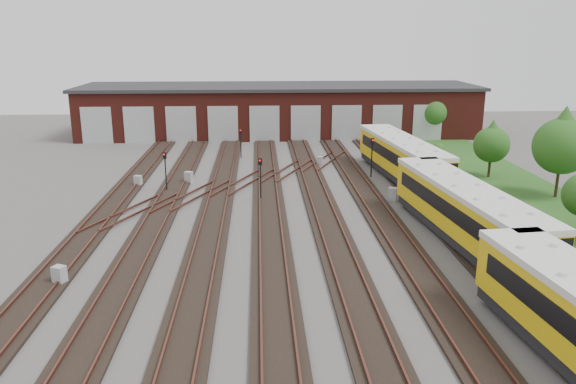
{
  "coord_description": "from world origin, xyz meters",
  "views": [
    {
      "loc": [
        -2.71,
        -33.58,
        12.73
      ],
      "look_at": [
        -0.71,
        4.32,
        2.0
      ],
      "focal_mm": 35.0,
      "sensor_mm": 36.0,
      "label": 1
    }
  ],
  "objects": [
    {
      "name": "tree_0",
      "position": [
        18.94,
        35.0,
        3.77
      ],
      "size": [
        3.54,
        3.54,
        5.86
      ],
      "color": "#2C2314",
      "rests_on": "ground"
    },
    {
      "name": "relay_cabinet_3",
      "position": [
        3.37,
        21.13,
        0.43
      ],
      "size": [
        0.65,
        0.6,
        0.87
      ],
      "primitive_type": "cube",
      "rotation": [
        0.0,
        0.0,
        -0.4
      ],
      "color": "#9C9FA1",
      "rests_on": "ground"
    },
    {
      "name": "tree_1",
      "position": [
        18.35,
        15.4,
        3.44
      ],
      "size": [
        3.23,
        3.23,
        5.35
      ],
      "color": "#2C2314",
      "rests_on": "ground"
    },
    {
      "name": "signal_mast_0",
      "position": [
        -10.46,
        12.0,
        2.15
      ],
      "size": [
        0.3,
        0.29,
        3.36
      ],
      "rotation": [
        0.0,
        0.0,
        -0.38
      ],
      "color": "black",
      "rests_on": "ground"
    },
    {
      "name": "relay_cabinet_0",
      "position": [
        -13.25,
        -5.93,
        0.52
      ],
      "size": [
        0.79,
        0.74,
        1.05
      ],
      "primitive_type": "cube",
      "rotation": [
        0.0,
        0.0,
        -0.43
      ],
      "color": "#9C9FA1",
      "rests_on": "ground"
    },
    {
      "name": "bush_2",
      "position": [
        20.83,
        34.77,
        0.56
      ],
      "size": [
        1.12,
        1.12,
        1.12
      ],
      "primitive_type": "sphere",
      "color": "#1D4C15",
      "rests_on": "ground"
    },
    {
      "name": "grass_verge",
      "position": [
        19.0,
        10.0,
        0.03
      ],
      "size": [
        8.0,
        55.0,
        0.05
      ],
      "primitive_type": "cube",
      "color": "#1E4717",
      "rests_on": "ground"
    },
    {
      "name": "bush_1",
      "position": [
        16.93,
        25.89,
        0.7
      ],
      "size": [
        1.4,
        1.4,
        1.4
      ],
      "primitive_type": "sphere",
      "color": "#1D4C15",
      "rests_on": "ground"
    },
    {
      "name": "relay_cabinet_4",
      "position": [
        7.75,
        8.35,
        0.54
      ],
      "size": [
        0.79,
        0.72,
        1.08
      ],
      "primitive_type": "cube",
      "rotation": [
        0.0,
        0.0,
        -0.33
      ],
      "color": "#9C9FA1",
      "rests_on": "ground"
    },
    {
      "name": "signal_mast_2",
      "position": [
        -4.62,
        24.98,
        1.99
      ],
      "size": [
        0.26,
        0.25,
        3.11
      ],
      "rotation": [
        0.0,
        0.0,
        0.11
      ],
      "color": "black",
      "rests_on": "ground"
    },
    {
      "name": "relay_cabinet_1",
      "position": [
        -13.16,
        13.76,
        0.49
      ],
      "size": [
        0.71,
        0.64,
        0.99
      ],
      "primitive_type": "cube",
      "rotation": [
        0.0,
        0.0,
        -0.29
      ],
      "color": "#9C9FA1",
      "rests_on": "ground"
    },
    {
      "name": "signal_mast_1",
      "position": [
        -2.63,
        9.15,
        2.17
      ],
      "size": [
        0.3,
        0.29,
        3.39
      ],
      "rotation": [
        0.0,
        0.0,
        -0.32
      ],
      "color": "black",
      "rests_on": "ground"
    },
    {
      "name": "tree_2",
      "position": [
        21.14,
        8.68,
        4.75
      ],
      "size": [
        4.46,
        4.46,
        7.39
      ],
      "color": "#2C2314",
      "rests_on": "ground"
    },
    {
      "name": "maintenance_shed",
      "position": [
        -0.01,
        39.97,
        3.2
      ],
      "size": [
        51.0,
        12.5,
        6.35
      ],
      "color": "#591D16",
      "rests_on": "ground"
    },
    {
      "name": "metro_train",
      "position": [
        10.0,
        -1.12,
        2.09
      ],
      "size": [
        4.63,
        48.84,
        3.44
      ],
      "rotation": [
        0.0,
        0.0,
        0.1
      ],
      "color": "black",
      "rests_on": "ground"
    },
    {
      "name": "relay_cabinet_2",
      "position": [
        -8.91,
        14.61,
        0.53
      ],
      "size": [
        0.79,
        0.73,
        1.07
      ],
      "primitive_type": "cube",
      "rotation": [
        0.0,
        0.0,
        -0.38
      ],
      "color": "#9C9FA1",
      "rests_on": "ground"
    },
    {
      "name": "signal_mast_3",
      "position": [
        7.57,
        16.08,
        2.32
      ],
      "size": [
        0.31,
        0.29,
        3.63
      ],
      "rotation": [
        0.0,
        0.0,
        0.21
      ],
      "color": "black",
      "rests_on": "ground"
    },
    {
      "name": "ground",
      "position": [
        0.0,
        0.0,
        0.0
      ],
      "size": [
        120.0,
        120.0,
        0.0
      ],
      "primitive_type": "plane",
      "color": "#4D4A48",
      "rests_on": "ground"
    },
    {
      "name": "track_network",
      "position": [
        -0.17,
        0.59,
        0.11
      ],
      "size": [
        30.4,
        70.0,
        0.33
      ],
      "color": "black",
      "rests_on": "ground"
    }
  ]
}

